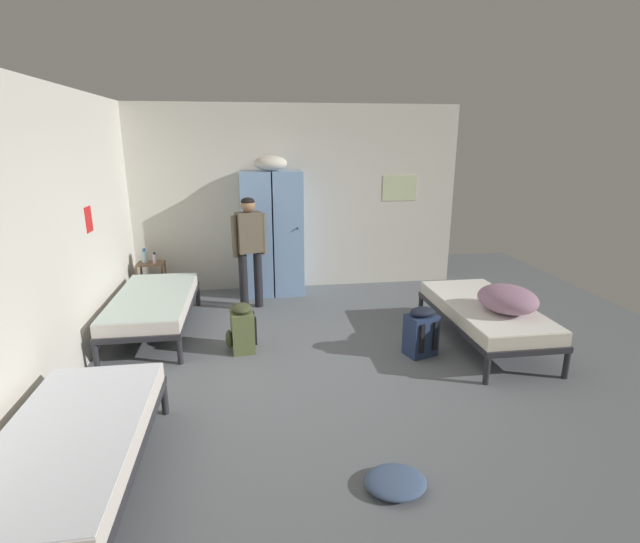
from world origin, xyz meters
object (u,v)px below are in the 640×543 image
(backpack_navy, at_px, (420,332))
(backpack_olive, at_px, (241,329))
(bed_right, at_px, (485,312))
(locker_bank, at_px, (272,231))
(bed_left_front, at_px, (71,445))
(shelf_unit, at_px, (152,278))
(bed_left_rear, at_px, (153,303))
(clothes_pile_denim, at_px, (396,482))
(person_traveler, at_px, (249,243))
(bedding_heap, at_px, (508,299))
(water_bottle, at_px, (145,256))
(lotion_bottle, at_px, (155,258))

(backpack_navy, bearing_deg, backpack_olive, 168.89)
(backpack_olive, bearing_deg, bed_right, -4.05)
(locker_bank, relative_size, bed_left_front, 1.09)
(shelf_unit, bearing_deg, bed_left_front, -86.45)
(bed_left_rear, bearing_deg, backpack_olive, -32.33)
(bed_left_front, height_order, clothes_pile_denim, bed_left_front)
(shelf_unit, distance_m, person_traveler, 1.64)
(bedding_heap, height_order, clothes_pile_denim, bedding_heap)
(bed_left_rear, relative_size, backpack_olive, 3.45)
(bed_left_front, xyz_separation_m, backpack_olive, (1.06, 2.11, -0.12))
(bed_right, distance_m, backpack_olive, 2.79)
(shelf_unit, relative_size, bed_left_rear, 0.30)
(backpack_olive, bearing_deg, water_bottle, 125.69)
(shelf_unit, xyz_separation_m, bed_right, (4.09, -2.12, 0.04))
(person_traveler, height_order, clothes_pile_denim, person_traveler)
(bed_left_front, distance_m, backpack_olive, 2.37)
(bedding_heap, height_order, backpack_navy, bedding_heap)
(water_bottle, distance_m, lotion_bottle, 0.16)
(locker_bank, relative_size, bedding_heap, 2.96)
(bed_left_rear, distance_m, bedding_heap, 4.11)
(bedding_heap, distance_m, backpack_navy, 1.01)
(water_bottle, distance_m, backpack_olive, 2.42)
(bedding_heap, xyz_separation_m, person_traveler, (-2.76, 1.86, 0.31))
(bed_right, height_order, backpack_olive, backpack_olive)
(shelf_unit, bearing_deg, locker_bank, 2.87)
(locker_bank, height_order, bed_right, locker_bank)
(bed_left_rear, xyz_separation_m, backpack_navy, (3.01, -1.06, -0.12))
(bed_left_rear, distance_m, lotion_bottle, 1.25)
(bed_left_rear, height_order, water_bottle, water_bottle)
(bed_right, xyz_separation_m, backpack_navy, (-0.83, -0.19, -0.12))
(bed_right, xyz_separation_m, clothes_pile_denim, (-1.71, -2.16, -0.33))
(bed_left_front, bearing_deg, bed_right, 26.52)
(locker_bank, distance_m, backpack_olive, 2.18)
(bed_right, distance_m, backpack_navy, 0.86)
(shelf_unit, distance_m, clothes_pile_denim, 4.91)
(shelf_unit, height_order, backpack_olive, shelf_unit)
(bed_left_rear, distance_m, backpack_olive, 1.27)
(bed_left_rear, distance_m, person_traveler, 1.49)
(locker_bank, xyz_separation_m, bedding_heap, (2.42, -2.48, -0.34))
(water_bottle, bearing_deg, backpack_olive, -54.31)
(person_traveler, height_order, water_bottle, person_traveler)
(bedding_heap, xyz_separation_m, water_bottle, (-4.27, 2.41, 0.03))
(person_traveler, bearing_deg, backpack_navy, -44.10)
(person_traveler, xyz_separation_m, water_bottle, (-1.51, 0.55, -0.27))
(bed_left_front, bearing_deg, backpack_olive, 63.27)
(water_bottle, distance_m, backpack_navy, 4.09)
(shelf_unit, relative_size, water_bottle, 2.76)
(person_traveler, xyz_separation_m, lotion_bottle, (-1.36, 0.49, -0.29))
(water_bottle, height_order, backpack_olive, water_bottle)
(bed_right, bearing_deg, clothes_pile_denim, -128.29)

